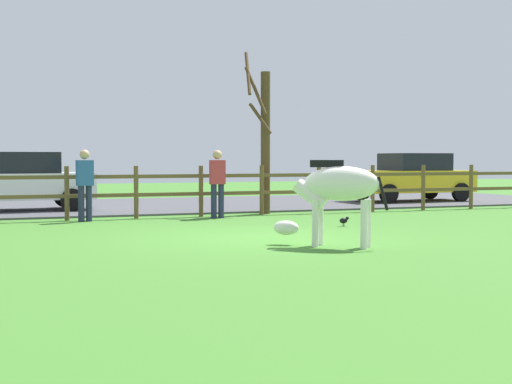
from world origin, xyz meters
TOP-DOWN VIEW (x-y plane):
  - ground_plane at (0.00, 0.00)m, footprint 60.00×60.00m
  - parking_asphalt at (0.00, 9.30)m, footprint 28.00×7.40m
  - paddock_fence at (-0.49, 5.00)m, footprint 21.13×0.11m
  - bare_tree at (2.12, 5.31)m, footprint 0.73×1.12m
  - zebra at (0.59, -1.74)m, footprint 1.55×1.45m
  - crow_on_grass at (2.40, 1.42)m, footprint 0.21×0.10m
  - parked_car_white at (-3.84, 8.16)m, footprint 4.00×1.88m
  - parked_car_yellow at (8.43, 8.11)m, footprint 4.02×1.91m
  - visitor_left_of_tree at (-2.56, 4.57)m, footprint 0.39×0.27m
  - visitor_right_of_tree at (0.55, 4.38)m, footprint 0.38×0.26m

SIDE VIEW (x-z plane):
  - ground_plane at x=0.00m, z-range 0.00..0.00m
  - parking_asphalt at x=0.00m, z-range 0.00..0.05m
  - crow_on_grass at x=2.40m, z-range 0.02..0.23m
  - paddock_fence at x=-0.49m, z-range 0.08..1.34m
  - parked_car_white at x=-3.84m, z-range 0.06..1.62m
  - parked_car_yellow at x=8.43m, z-range 0.06..1.62m
  - visitor_left_of_tree at x=-2.56m, z-range 0.09..1.73m
  - visitor_right_of_tree at x=0.55m, z-range 0.09..1.73m
  - zebra at x=0.59m, z-range 0.22..1.63m
  - bare_tree at x=2.12m, z-range -0.13..4.12m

